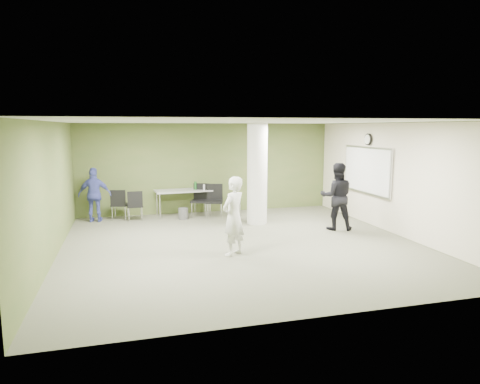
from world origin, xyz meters
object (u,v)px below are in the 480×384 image
object	(u,v)px
folding_table	(184,192)
chair_back_left	(119,202)
man_blue	(95,195)
woman_white	(233,216)
man_black	(337,196)

from	to	relation	value
folding_table	chair_back_left	bearing A→B (deg)	178.89
man_blue	chair_back_left	bearing A→B (deg)	-168.37
man_blue	woman_white	bearing A→B (deg)	133.40
folding_table	man_blue	distance (m)	2.56
chair_back_left	man_black	size ratio (longest dim) A/B	0.51
woman_white	man_black	world-z (taller)	man_black
chair_back_left	woman_white	xyz separation A→B (m)	(2.36, -4.22, 0.31)
folding_table	man_black	size ratio (longest dim) A/B	0.98
man_black	man_blue	world-z (taller)	man_black
man_black	woman_white	bearing A→B (deg)	43.51
folding_table	man_black	bearing A→B (deg)	-41.72
folding_table	man_blue	bearing A→B (deg)	179.15
folding_table	woman_white	distance (m)	4.35
folding_table	man_black	distance (m)	4.59
man_black	man_blue	size ratio (longest dim) A/B	1.14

